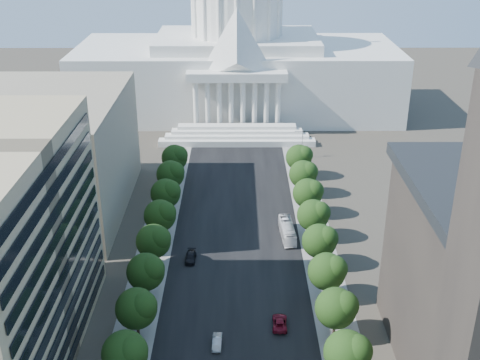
{
  "coord_description": "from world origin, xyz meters",
  "views": [
    {
      "loc": [
        0.42,
        -41.14,
        71.87
      ],
      "look_at": [
        0.82,
        79.97,
        17.12
      ],
      "focal_mm": 45.0,
      "sensor_mm": 36.0,
      "label": 1
    }
  ],
  "objects_px": {
    "car_silver": "(217,342)",
    "car_red": "(280,323)",
    "car_dark_b": "(191,257)",
    "city_bus": "(287,230)"
  },
  "relations": [
    {
      "from": "car_dark_b",
      "to": "city_bus",
      "type": "relative_size",
      "value": 0.45
    },
    {
      "from": "car_red",
      "to": "car_silver",
      "type": "bearing_deg",
      "value": 28.08
    },
    {
      "from": "car_dark_b",
      "to": "car_silver",
      "type": "bearing_deg",
      "value": -75.03
    },
    {
      "from": "car_red",
      "to": "car_dark_b",
      "type": "distance_m",
      "value": 29.78
    },
    {
      "from": "car_silver",
      "to": "car_dark_b",
      "type": "distance_m",
      "value": 29.66
    },
    {
      "from": "car_silver",
      "to": "car_dark_b",
      "type": "relative_size",
      "value": 0.86
    },
    {
      "from": "car_dark_b",
      "to": "city_bus",
      "type": "distance_m",
      "value": 24.77
    },
    {
      "from": "car_silver",
      "to": "city_bus",
      "type": "xyz_separation_m",
      "value": [
        15.56,
        39.43,
        0.92
      ]
    },
    {
      "from": "city_bus",
      "to": "car_red",
      "type": "bearing_deg",
      "value": -100.12
    },
    {
      "from": "car_silver",
      "to": "car_red",
      "type": "xyz_separation_m",
      "value": [
        11.62,
        5.48,
        0.03
      ]
    }
  ]
}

